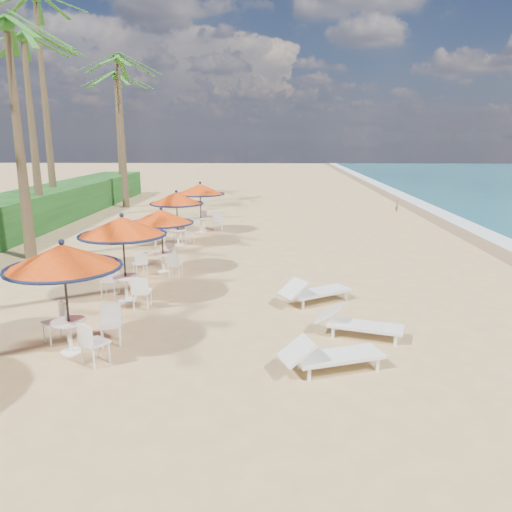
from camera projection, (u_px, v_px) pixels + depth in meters
The scene contains 16 objects.
ground at pixel (317, 354), 10.77m from camera, with size 160.00×160.00×0.00m, color tan.
wetsand_band at pixel (505, 253), 20.18m from camera, with size 1.40×140.00×0.02m, color olive.
station_0 at pixel (67, 271), 10.46m from camera, with size 2.42×2.42×2.52m.
station_1 at pixel (123, 235), 13.82m from camera, with size 2.44×2.44×2.55m.
station_2 at pixel (161, 225), 16.95m from camera, with size 2.19×2.20×2.28m.
station_3 at pixel (176, 205), 21.25m from camera, with size 2.30×2.30×2.40m.
station_4 at pixel (201, 194), 24.22m from camera, with size 2.38×2.38×2.49m.
lounger_near at pixel (328, 355), 9.92m from camera, with size 2.20×1.31×0.75m.
lounger_mid at pixel (356, 323), 11.67m from camera, with size 2.10×1.21×0.72m.
lounger_far at pixel (313, 291), 14.00m from camera, with size 2.16×1.70×0.76m.
palm_3 at pixel (8, 39), 17.41m from camera, with size 5.00×5.00×8.68m.
palm_4 at pixel (24, 49), 22.79m from camera, with size 5.00×5.00×9.30m.
palm_5 at pixel (36, 11), 26.21m from camera, with size 5.00×5.00×12.00m.
palm_6 at pixel (118, 68), 31.36m from camera, with size 5.00×5.00×9.60m.
palm_7 at pixel (116, 83), 36.17m from camera, with size 5.00×5.00×9.16m.
person at pixel (397, 205), 31.21m from camera, with size 0.31×0.20×0.85m, color #845F43.
Camera 1 is at (-0.94, -10.02, 4.58)m, focal length 35.00 mm.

